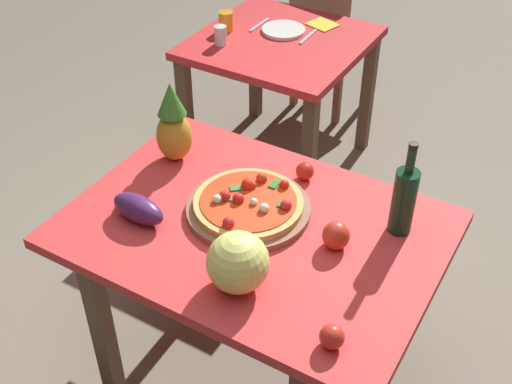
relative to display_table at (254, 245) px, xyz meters
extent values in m
plane|color=gray|center=(0.00, 0.00, -0.64)|extent=(10.00, 10.00, 0.00)
cube|color=brown|center=(-0.38, -0.38, -0.30)|extent=(0.06, 0.06, 0.69)
cube|color=brown|center=(-0.38, 0.38, -0.30)|extent=(0.06, 0.06, 0.69)
cube|color=brown|center=(0.38, 0.38, -0.30)|extent=(0.06, 0.06, 0.69)
cube|color=red|center=(0.00, 0.00, 0.07)|extent=(1.21, 0.87, 0.04)
cube|color=brown|center=(-0.95, 0.92, -0.30)|extent=(0.06, 0.06, 0.69)
cube|color=brown|center=(-0.24, 0.92, -0.30)|extent=(0.06, 0.06, 0.69)
cube|color=brown|center=(-0.95, 1.63, -0.30)|extent=(0.06, 0.06, 0.69)
cube|color=brown|center=(-0.24, 1.63, -0.30)|extent=(0.06, 0.06, 0.69)
cube|color=red|center=(-0.60, 1.27, 0.07)|extent=(0.81, 0.82, 0.04)
cube|color=brown|center=(-0.42, 2.11, -0.44)|extent=(0.04, 0.04, 0.41)
cube|color=brown|center=(-0.74, 2.18, -0.44)|extent=(0.04, 0.04, 0.41)
cube|color=brown|center=(-0.48, 1.79, -0.44)|extent=(0.04, 0.04, 0.41)
cube|color=brown|center=(-0.81, 1.85, -0.44)|extent=(0.04, 0.04, 0.41)
cube|color=brown|center=(-0.61, 1.98, -0.21)|extent=(0.47, 0.47, 0.04)
cube|color=#8C5F47|center=(-0.65, 1.81, 0.01)|extent=(0.40, 0.12, 0.40)
cylinder|color=brown|center=(-0.05, 0.05, 0.10)|extent=(0.42, 0.42, 0.02)
cylinder|color=tan|center=(-0.05, 0.05, 0.13)|extent=(0.37, 0.37, 0.02)
cylinder|color=red|center=(-0.05, 0.05, 0.14)|extent=(0.32, 0.32, 0.00)
sphere|color=red|center=(-0.07, 0.16, 0.15)|extent=(0.04, 0.04, 0.04)
sphere|color=red|center=(-0.09, 0.11, 0.15)|extent=(0.04, 0.04, 0.04)
sphere|color=red|center=(-0.08, 0.11, 0.15)|extent=(0.03, 0.03, 0.03)
sphere|color=red|center=(0.07, 0.08, 0.15)|extent=(0.04, 0.04, 0.04)
sphere|color=red|center=(-0.08, 0.03, 0.15)|extent=(0.04, 0.04, 0.04)
sphere|color=red|center=(-0.04, -0.09, 0.15)|extent=(0.04, 0.04, 0.04)
sphere|color=red|center=(-0.12, 0.02, 0.15)|extent=(0.04, 0.04, 0.04)
sphere|color=red|center=(0.02, 0.17, 0.15)|extent=(0.03, 0.03, 0.03)
cube|color=#306E39|center=(0.06, 0.08, 0.14)|extent=(0.05, 0.04, 0.00)
cube|color=#398134|center=(-0.12, 0.08, 0.14)|extent=(0.05, 0.05, 0.00)
cube|color=#297622|center=(-0.02, 0.16, 0.14)|extent=(0.03, 0.04, 0.00)
cube|color=#358435|center=(-0.12, 0.01, 0.14)|extent=(0.05, 0.05, 0.00)
cube|color=#2A7B2C|center=(-0.13, 0.01, 0.14)|extent=(0.03, 0.05, 0.00)
sphere|color=white|center=(-0.03, 0.04, 0.15)|extent=(0.03, 0.03, 0.03)
sphere|color=white|center=(-0.14, -0.01, 0.15)|extent=(0.03, 0.03, 0.03)
sphere|color=white|center=(0.02, 0.03, 0.15)|extent=(0.03, 0.03, 0.03)
cylinder|color=#11351E|center=(0.41, 0.22, 0.21)|extent=(0.08, 0.08, 0.23)
cylinder|color=#11351E|center=(0.41, 0.22, 0.37)|extent=(0.03, 0.03, 0.09)
cylinder|color=black|center=(0.41, 0.22, 0.42)|extent=(0.03, 0.03, 0.02)
ellipsoid|color=#BA8B2A|center=(-0.45, 0.18, 0.19)|extent=(0.13, 0.13, 0.19)
cone|color=#377728|center=(-0.45, 0.18, 0.34)|extent=(0.10, 0.10, 0.12)
sphere|color=#DEDF6F|center=(0.10, -0.25, 0.18)|extent=(0.18, 0.18, 0.18)
ellipsoid|color=red|center=(0.27, 0.04, 0.13)|extent=(0.09, 0.09, 0.10)
ellipsoid|color=#482055|center=(-0.34, -0.17, 0.14)|extent=(0.20, 0.10, 0.09)
sphere|color=red|center=(0.43, -0.32, 0.13)|extent=(0.07, 0.07, 0.07)
sphere|color=red|center=(0.03, 0.31, 0.12)|extent=(0.07, 0.07, 0.07)
cylinder|color=orange|center=(-0.89, 1.22, 0.14)|extent=(0.07, 0.07, 0.10)
cylinder|color=silver|center=(-0.82, 1.07, 0.14)|extent=(0.06, 0.06, 0.09)
cylinder|color=white|center=(-0.63, 1.35, 0.10)|extent=(0.22, 0.22, 0.02)
cube|color=silver|center=(-0.77, 1.35, 0.09)|extent=(0.02, 0.18, 0.01)
cube|color=silver|center=(-0.49, 1.35, 0.09)|extent=(0.02, 0.18, 0.01)
cube|color=yellow|center=(-0.49, 1.52, 0.09)|extent=(0.17, 0.16, 0.01)
camera|label=1|loc=(0.82, -1.38, 1.50)|focal=45.82mm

